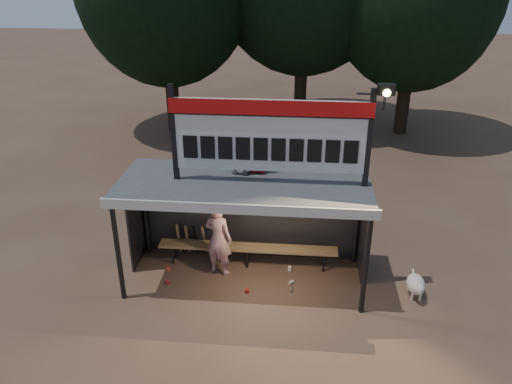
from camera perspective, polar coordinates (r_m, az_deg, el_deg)
ground at (r=11.01m, az=-1.25°, el=-9.83°), size 80.00×80.00×0.00m
player at (r=10.78m, az=-4.30°, el=-5.32°), size 0.73×0.60×1.71m
child_a at (r=10.05m, az=-2.10°, el=4.88°), size 0.52×0.42×1.02m
child_b at (r=10.09m, az=0.23°, el=5.16°), size 0.59×0.44×1.08m
dugout_shelter at (r=10.28m, az=-1.19°, el=-0.60°), size 5.10×2.08×2.32m
scoreboard_assembly at (r=9.44m, az=1.94°, el=6.69°), size 4.10×0.27×1.99m
bench at (r=11.23m, az=-0.95°, el=-6.42°), size 4.00×0.35×0.48m
dog at (r=10.84m, az=17.82°, el=-10.07°), size 0.36×0.81×0.49m
bats at (r=11.66m, az=-7.38°, el=-5.36°), size 0.68×0.36×0.84m
litter at (r=11.02m, az=-2.07°, el=-9.55°), size 2.87×1.44×0.08m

